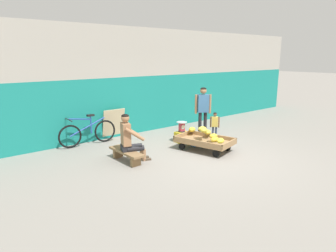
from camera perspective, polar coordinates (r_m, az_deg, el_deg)
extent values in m
plane|color=gray|center=(7.52, 8.71, -5.91)|extent=(80.00, 80.00, 0.00)
cube|color=#19847A|center=(9.82, -5.89, 4.08)|extent=(16.00, 0.30, 1.80)
cube|color=#A8A399|center=(9.70, -6.13, 13.71)|extent=(16.00, 0.30, 1.49)
cube|color=#99754C|center=(7.99, 6.91, -2.95)|extent=(1.17, 1.60, 0.05)
cube|color=#99754C|center=(7.63, 5.44, -3.09)|extent=(0.39, 1.41, 0.10)
cube|color=#99754C|center=(8.31, 8.30, -1.83)|extent=(0.39, 1.41, 0.10)
cube|color=#99754C|center=(8.32, 2.74, -1.68)|extent=(0.82, 0.25, 0.10)
cube|color=#99754C|center=(7.66, 11.48, -3.24)|extent=(0.82, 0.25, 0.10)
cylinder|color=black|center=(8.02, 2.63, -3.87)|extent=(0.09, 0.19, 0.18)
cylinder|color=black|center=(8.53, 5.00, -2.86)|extent=(0.09, 0.19, 0.18)
cylinder|color=black|center=(7.54, 9.03, -5.16)|extent=(0.09, 0.19, 0.18)
cylinder|color=black|center=(8.08, 11.11, -4.00)|extent=(0.09, 0.19, 0.18)
ellipsoid|color=gold|center=(7.51, 8.82, -2.54)|extent=(0.24, 0.18, 0.13)
ellipsoid|color=gold|center=(8.46, 4.55, -0.65)|extent=(0.30, 0.28, 0.13)
ellipsoid|color=gold|center=(8.21, 7.46, -1.15)|extent=(0.30, 0.30, 0.13)
ellipsoid|color=yellow|center=(7.44, 9.84, -2.75)|extent=(0.29, 0.26, 0.13)
ellipsoid|color=gold|center=(7.83, 8.57, -1.88)|extent=(0.25, 0.20, 0.13)
ellipsoid|color=gold|center=(7.89, 6.71, -0.76)|extent=(0.30, 0.30, 0.13)
ellipsoid|color=gold|center=(8.05, 6.47, -0.53)|extent=(0.28, 0.24, 0.13)
cube|color=olive|center=(7.16, -7.87, -4.80)|extent=(0.32, 1.10, 0.05)
cube|color=olive|center=(7.52, -9.42, -5.06)|extent=(0.24, 0.08, 0.22)
cube|color=olive|center=(6.90, -6.11, -6.64)|extent=(0.24, 0.08, 0.22)
cylinder|color=#9E704C|center=(7.37, -4.97, -5.09)|extent=(0.10, 0.10, 0.27)
cube|color=#4C3D2D|center=(7.43, -4.51, -5.89)|extent=(0.24, 0.15, 0.04)
cylinder|color=#232328|center=(7.27, -6.52, -3.87)|extent=(0.42, 0.25, 0.13)
cylinder|color=#9E704C|center=(7.21, -4.57, -5.51)|extent=(0.10, 0.10, 0.27)
cube|color=#4C3D2D|center=(7.26, -4.10, -6.32)|extent=(0.24, 0.15, 0.04)
cylinder|color=#232328|center=(7.10, -6.15, -4.27)|extent=(0.42, 0.25, 0.13)
cube|color=#232328|center=(7.13, -7.90, -4.07)|extent=(0.30, 0.33, 0.14)
cube|color=#9E704C|center=(7.04, -7.98, -1.51)|extent=(0.27, 0.36, 0.52)
cylinder|color=#9E704C|center=(7.26, -7.12, -0.82)|extent=(0.47, 0.22, 0.36)
cylinder|color=#9E704C|center=(6.89, -6.31, -1.58)|extent=(0.47, 0.22, 0.36)
sphere|color=#9E704C|center=(6.96, -8.08, 1.48)|extent=(0.19, 0.19, 0.19)
ellipsoid|color=black|center=(6.95, -8.09, 1.90)|extent=(0.17, 0.17, 0.09)
cube|color=gold|center=(8.72, 2.60, -2.06)|extent=(0.36, 0.28, 0.30)
cylinder|color=#28282D|center=(8.68, 2.61, -1.01)|extent=(0.20, 0.20, 0.03)
cube|color=#C6384C|center=(8.65, 2.62, -0.15)|extent=(0.16, 0.10, 0.24)
cylinder|color=white|center=(8.61, 2.86, -0.21)|extent=(0.13, 0.01, 0.13)
cylinder|color=#B2B5BA|center=(8.62, 2.63, 0.73)|extent=(0.30, 0.30, 0.01)
torus|color=black|center=(8.51, -18.00, -1.91)|extent=(0.64, 0.07, 0.64)
torus|color=black|center=(8.88, -11.80, -0.93)|extent=(0.64, 0.07, 0.64)
cylinder|color=#234299|center=(8.63, -14.91, -0.13)|extent=(1.03, 0.07, 0.43)
cylinder|color=#234299|center=(8.66, -14.32, 0.22)|extent=(0.04, 0.04, 0.48)
cylinder|color=#234299|center=(8.51, -16.28, 1.25)|extent=(0.62, 0.06, 0.12)
cube|color=black|center=(8.61, -14.42, 1.97)|extent=(0.20, 0.11, 0.05)
cylinder|color=black|center=(8.41, -18.22, 1.12)|extent=(0.05, 0.48, 0.03)
cube|color=#C6B289|center=(9.22, -10.23, 0.44)|extent=(0.70, 0.20, 0.89)
cylinder|color=#232328|center=(9.14, 7.01, 0.18)|extent=(0.10, 0.10, 0.80)
cylinder|color=#232328|center=(9.11, 6.03, 0.16)|extent=(0.10, 0.10, 0.80)
cube|color=#386693|center=(9.00, 6.63, 4.26)|extent=(0.38, 0.34, 0.52)
cylinder|color=#9E704C|center=(9.05, 7.93, 4.15)|extent=(0.07, 0.07, 0.56)
cylinder|color=#9E704C|center=(8.96, 5.31, 4.13)|extent=(0.07, 0.07, 0.56)
sphere|color=#9E704C|center=(8.95, 6.69, 6.64)|extent=(0.19, 0.19, 0.19)
ellipsoid|color=black|center=(8.94, 6.70, 6.97)|extent=(0.17, 0.17, 0.09)
cylinder|color=#38425B|center=(8.85, 9.03, -1.52)|extent=(0.06, 0.06, 0.44)
cylinder|color=#38425B|center=(8.85, 8.46, -1.49)|extent=(0.06, 0.06, 0.44)
cube|color=gold|center=(8.76, 8.83, 0.81)|extent=(0.20, 0.21, 0.29)
cylinder|color=brown|center=(8.76, 9.58, 0.71)|extent=(0.04, 0.04, 0.31)
cylinder|color=brown|center=(8.77, 8.06, 0.77)|extent=(0.04, 0.04, 0.31)
sphere|color=brown|center=(8.72, 8.88, 2.20)|extent=(0.11, 0.11, 0.11)
ellipsoid|color=black|center=(8.71, 8.88, 2.39)|extent=(0.10, 0.10, 0.05)
cube|color=#3370B7|center=(8.38, 5.16, -2.96)|extent=(0.18, 0.12, 0.24)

